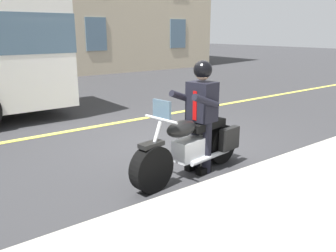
{
  "coord_description": "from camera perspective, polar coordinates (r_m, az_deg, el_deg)",
  "views": [
    {
      "loc": [
        3.97,
        5.25,
        2.16
      ],
      "look_at": [
        0.87,
        1.14,
        0.75
      ],
      "focal_mm": 37.24,
      "sensor_mm": 36.0,
      "label": 1
    }
  ],
  "objects": [
    {
      "name": "ground_plane",
      "position": [
        6.92,
        0.06,
        -2.84
      ],
      "size": [
        80.0,
        80.0,
        0.0
      ],
      "primitive_type": "plane",
      "color": "#333335"
    },
    {
      "name": "rider_main",
      "position": [
        5.33,
        5.46,
        3.1
      ],
      "size": [
        0.68,
        0.61,
        1.74
      ],
      "color": "black",
      "rests_on": "ground_plane"
    },
    {
      "name": "lane_center_stripe",
      "position": [
        8.54,
        -8.06,
        0.56
      ],
      "size": [
        60.0,
        0.16,
        0.01
      ],
      "primitive_type": "cube",
      "color": "#E5DB4C",
      "rests_on": "ground_plane"
    },
    {
      "name": "motorcycle_main",
      "position": [
        5.34,
        4.03,
        -3.34
      ],
      "size": [
        2.22,
        0.79,
        1.26
      ],
      "color": "black",
      "rests_on": "ground_plane"
    }
  ]
}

